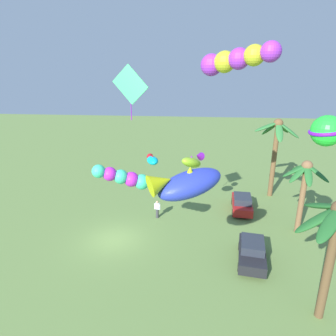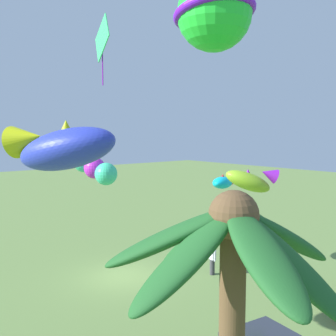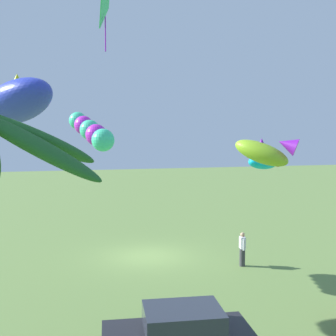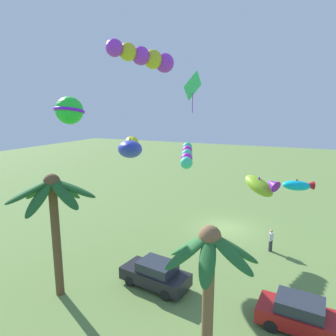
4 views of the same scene
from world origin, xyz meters
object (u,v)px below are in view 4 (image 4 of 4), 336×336
object	(u,v)px
palm_tree_2	(53,202)
kite_fish_4	(298,185)
spectator_0	(271,240)
kite_fish_6	(260,185)
kite_tube_0	(144,57)
palm_tree_0	(209,265)
kite_fish_1	(130,148)
kite_ball_5	(69,111)
parked_car_1	(302,315)
kite_diamond_3	(193,86)
kite_tube_2	(187,156)
parked_car_0	(156,274)

from	to	relation	value
palm_tree_2	kite_fish_4	size ratio (longest dim) A/B	3.02
palm_tree_2	spectator_0	size ratio (longest dim) A/B	4.21
kite_fish_4	kite_fish_6	size ratio (longest dim) A/B	0.86
kite_tube_0	palm_tree_2	bearing A→B (deg)	61.49
palm_tree_0	kite_fish_1	xyz separation A→B (m)	(8.44, -8.69, 2.70)
palm_tree_0	spectator_0	size ratio (longest dim) A/B	3.74
kite_ball_5	parked_car_1	bearing A→B (deg)	-173.00
kite_diamond_3	kite_fish_4	size ratio (longest dim) A/B	1.39
kite_ball_5	kite_tube_2	bearing A→B (deg)	-104.64
spectator_0	kite_ball_5	bearing A→B (deg)	43.50
parked_car_0	kite_diamond_3	size ratio (longest dim) A/B	1.34
palm_tree_2	kite_diamond_3	size ratio (longest dim) A/B	2.18
parked_car_1	kite_fish_6	bearing A→B (deg)	-59.98
spectator_0	kite_fish_4	xyz separation A→B (m)	(-1.45, -0.59, 4.00)
kite_tube_2	kite_fish_4	distance (m)	8.36
palm_tree_0	kite_fish_4	bearing A→B (deg)	-102.45
kite_diamond_3	kite_tube_0	bearing A→B (deg)	79.38
kite_fish_1	kite_tube_0	bearing A→B (deg)	137.43
palm_tree_2	parked_car_0	world-z (taller)	palm_tree_2
spectator_0	kite_tube_0	world-z (taller)	kite_tube_0
kite_diamond_3	kite_fish_4	world-z (taller)	kite_diamond_3
palm_tree_0	kite_diamond_3	distance (m)	14.78
parked_car_1	kite_fish_4	distance (m)	9.07
parked_car_1	kite_fish_1	size ratio (longest dim) A/B	0.98
kite_tube_2	palm_tree_0	bearing A→B (deg)	114.04
kite_fish_1	kite_ball_5	bearing A→B (deg)	92.46
parked_car_1	kite_diamond_3	xyz separation A→B (m)	(8.23, -8.07, 10.77)
parked_car_0	kite_fish_4	size ratio (longest dim) A/B	1.85
spectator_0	kite_fish_6	world-z (taller)	kite_fish_6
kite_diamond_3	kite_tube_2	bearing A→B (deg)	-40.60
palm_tree_0	kite_fish_6	distance (m)	8.57
kite_diamond_3	kite_fish_6	distance (m)	8.98
palm_tree_2	kite_fish_1	bearing A→B (deg)	-92.21
palm_tree_2	kite_fish_6	distance (m)	11.64
kite_diamond_3	kite_fish_1	bearing A→B (deg)	43.70
kite_tube_0	kite_ball_5	distance (m)	5.42
kite_fish_4	kite_ball_5	xyz separation A→B (m)	(10.82, 9.49, 4.98)
kite_tube_0	kite_fish_1	distance (m)	6.54
kite_tube_2	kite_diamond_3	world-z (taller)	kite_diamond_3
palm_tree_0	kite_tube_2	distance (m)	13.79
spectator_0	kite_tube_0	size ratio (longest dim) A/B	0.44
palm_tree_2	spectator_0	world-z (taller)	palm_tree_2
parked_car_1	palm_tree_0	bearing A→B (deg)	50.37
parked_car_0	kite_diamond_3	bearing A→B (deg)	-84.83
kite_fish_1	kite_tube_2	world-z (taller)	kite_fish_1
parked_car_1	kite_fish_4	size ratio (longest dim) A/B	1.82
parked_car_1	kite_ball_5	world-z (taller)	kite_ball_5
palm_tree_2	kite_fish_6	world-z (taller)	palm_tree_2
kite_tube_2	kite_fish_6	world-z (taller)	kite_tube_2
parked_car_0	kite_ball_5	distance (m)	10.00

